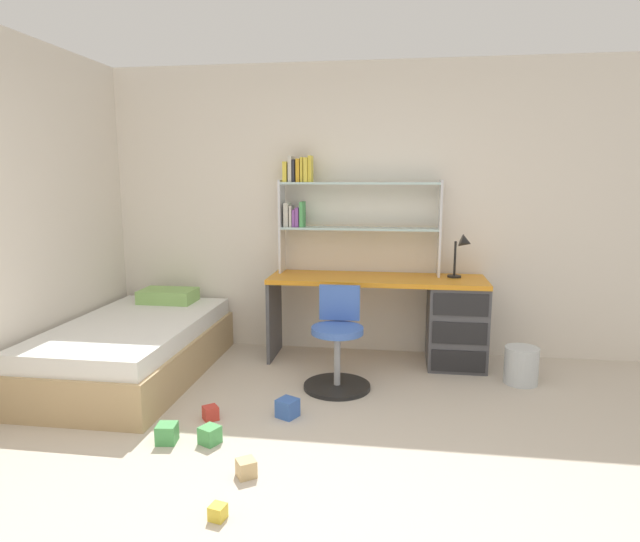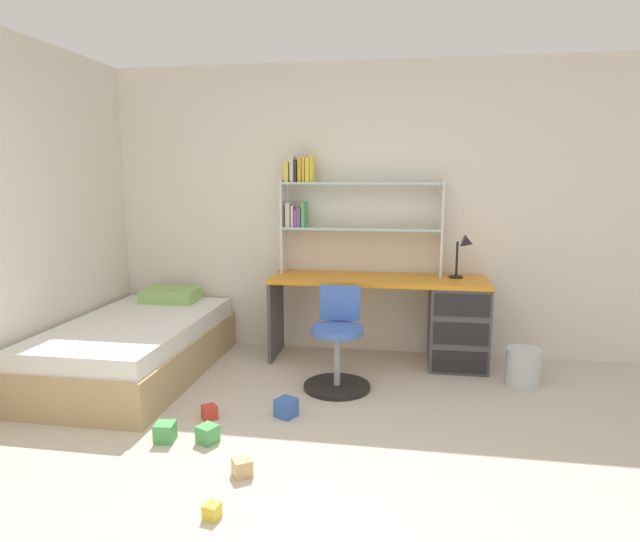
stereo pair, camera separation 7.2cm
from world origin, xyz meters
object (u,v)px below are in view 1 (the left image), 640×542
desk (434,316)px  toy_block_natural_1 (246,468)px  waste_bin (521,365)px  toy_block_green_5 (210,435)px  bookshelf_hutch (337,205)px  swivel_chair (338,349)px  bed_platform (135,348)px  toy_block_blue_2 (288,408)px  toy_block_red_3 (211,413)px  toy_block_yellow_0 (218,512)px  desk_lamp (463,249)px  toy_block_green_4 (167,433)px

desk → toy_block_natural_1: (-1.12, -2.02, -0.38)m
waste_bin → toy_block_natural_1: size_ratio=3.03×
waste_bin → toy_block_natural_1: waste_bin is taller
toy_block_natural_1 → toy_block_green_5: bearing=134.6°
bookshelf_hutch → swivel_chair: bookshelf_hutch is taller
bed_platform → toy_block_green_5: (1.00, -1.03, -0.18)m
desk → bookshelf_hutch: 1.30m
desk → bed_platform: size_ratio=0.98×
desk → waste_bin: bearing=-29.4°
toy_block_blue_2 → toy_block_red_3: bearing=-166.9°
bookshelf_hutch → toy_block_green_5: bookshelf_hutch is taller
desk → bookshelf_hutch: bookshelf_hutch is taller
swivel_chair → toy_block_yellow_0: swivel_chair is taller
desk_lamp → waste_bin: bearing=-44.7°
toy_block_green_4 → toy_block_red_3: bearing=65.7°
desk_lamp → toy_block_red_3: 2.48m
swivel_chair → toy_block_green_4: size_ratio=6.58×
desk_lamp → toy_block_green_5: 2.60m
swivel_chair → toy_block_blue_2: swivel_chair is taller
bookshelf_hutch → waste_bin: 2.04m
toy_block_yellow_0 → toy_block_natural_1: size_ratio=0.75×
desk → bed_platform: 2.54m
toy_block_blue_2 → toy_block_natural_1: bearing=-95.3°
toy_block_red_3 → desk: bearing=41.4°
bookshelf_hutch → toy_block_red_3: size_ratio=15.48×
desk → toy_block_yellow_0: size_ratio=25.68×
toy_block_yellow_0 → toy_block_red_3: 1.11m
toy_block_natural_1 → toy_block_blue_2: (0.07, 0.77, 0.01)m
desk_lamp → toy_block_green_4: bearing=-137.5°
bookshelf_hutch → toy_block_blue_2: size_ratio=11.36×
waste_bin → toy_block_blue_2: 1.92m
waste_bin → toy_block_natural_1: (-1.78, -1.64, -0.10)m
desk_lamp → toy_block_green_5: desk_lamp is taller
bookshelf_hutch → waste_bin: bookshelf_hutch is taller
toy_block_natural_1 → toy_block_red_3: toy_block_natural_1 is taller
swivel_chair → bed_platform: swivel_chair is taller
toy_block_blue_2 → toy_block_green_5: 0.59m
bed_platform → toy_block_green_4: bed_platform is taller
bookshelf_hutch → toy_block_yellow_0: size_ratio=19.60×
swivel_chair → toy_block_blue_2: (-0.28, -0.59, -0.24)m
waste_bin → desk_lamp: bearing=135.3°
bookshelf_hutch → toy_block_green_5: bearing=-107.1°
toy_block_yellow_0 → toy_block_green_4: 0.89m
bookshelf_hutch → toy_block_green_4: bookshelf_hutch is taller
toy_block_blue_2 → toy_block_green_4: 0.81m
desk_lamp → toy_block_green_4: size_ratio=3.23×
toy_block_yellow_0 → toy_block_green_5: bearing=112.4°
desk_lamp → swivel_chair: (-1.00, -0.72, -0.71)m
desk_lamp → toy_block_blue_2: 2.06m
bookshelf_hutch → waste_bin: (1.54, -0.54, -1.23)m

